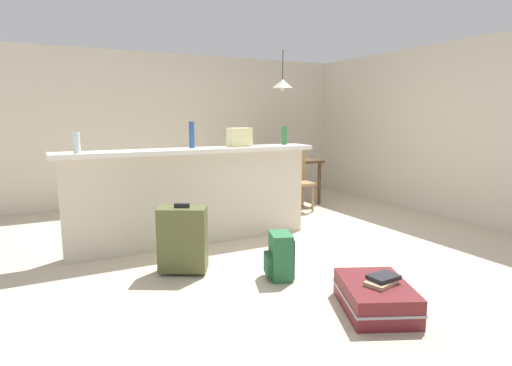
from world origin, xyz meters
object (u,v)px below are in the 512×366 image
suitcase_upright_olive (183,239)px  bottle_clear (77,143)px  bottle_blue (192,135)px  bottle_green (284,135)px  dining_chair_far_side (271,169)px  suitcase_flat_maroon (375,297)px  grocery_bag (239,137)px  book_stack (382,280)px  dining_chair_near_partition (297,177)px  dining_table (284,165)px  pendant_lamp (283,84)px  backpack_green (280,257)px

suitcase_upright_olive → bottle_clear: bearing=135.9°
bottle_blue → bottle_green: size_ratio=1.29×
bottle_clear → dining_chair_far_side: bearing=32.3°
bottle_blue → suitcase_flat_maroon: size_ratio=0.33×
grocery_bag → suitcase_flat_maroon: grocery_bag is taller
bottle_clear → book_stack: size_ratio=0.72×
dining_chair_near_partition → suitcase_upright_olive: (-2.43, -1.82, -0.19)m
dining_table → pendant_lamp: bearing=-146.2°
bottle_clear → suitcase_upright_olive: size_ratio=0.31×
bottle_clear → book_stack: bottle_clear is taller
suitcase_upright_olive → book_stack: 1.82m
bottle_blue → bottle_green: bearing=0.8°
bottle_blue → grocery_bag: bearing=-2.7°
pendant_lamp → bottle_green: bearing=-119.9°
bottle_blue → pendant_lamp: size_ratio=0.46×
dining_chair_far_side → book_stack: dining_chair_far_side is taller
bottle_green → book_stack: (-0.58, -2.38, -0.97)m
pendant_lamp → suitcase_upright_olive: (-2.44, -2.29, -1.64)m
bottle_clear → bottle_blue: bearing=5.5°
bottle_clear → book_stack: (1.88, -2.25, -0.96)m
dining_chair_near_partition → book_stack: size_ratio=3.20×
backpack_green → book_stack: (0.34, -0.94, 0.05)m
suitcase_flat_maroon → suitcase_upright_olive: (-1.05, 1.43, 0.22)m
bottle_blue → suitcase_flat_maroon: bottle_blue is taller
suitcase_flat_maroon → book_stack: size_ratio=3.07×
dining_chair_far_side → pendant_lamp: (-0.14, -0.63, 1.46)m
bottle_green → backpack_green: bearing=-122.2°
bottle_clear → backpack_green: size_ratio=0.50×
dining_table → suitcase_flat_maroon: bearing=-111.0°
book_stack → dining_chair_far_side: bearing=71.0°
dining_table → dining_chair_far_side: 0.61m
dining_table → dining_chair_near_partition: 0.54m
dining_table → bottle_blue: bearing=-145.4°
dining_chair_near_partition → book_stack: bearing=-112.4°
dining_chair_far_side → suitcase_flat_maroon: (-1.53, -4.36, -0.41)m
grocery_bag → suitcase_upright_olive: bearing=-139.0°
dining_table → dining_chair_far_side: dining_chair_far_side is taller
dining_chair_near_partition → book_stack: 3.56m
suitcase_flat_maroon → dining_table: bearing=69.0°
dining_chair_far_side → suitcase_flat_maroon: bearing=-109.4°
dining_chair_far_side → backpack_green: 3.93m
bottle_green → suitcase_upright_olive: (-1.65, -0.91, -0.89)m
pendant_lamp → dining_chair_far_side: bearing=77.2°
bottle_green → dining_chair_far_side: 2.33m
dining_chair_near_partition → suitcase_upright_olive: bearing=-143.2°
grocery_bag → suitcase_flat_maroon: (0.05, -2.30, -1.10)m
bottle_blue → dining_chair_far_side: size_ratio=0.32×
grocery_bag → backpack_green: 1.75m
pendant_lamp → suitcase_upright_olive: bearing=-136.8°
backpack_green → suitcase_flat_maroon: bearing=-70.9°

